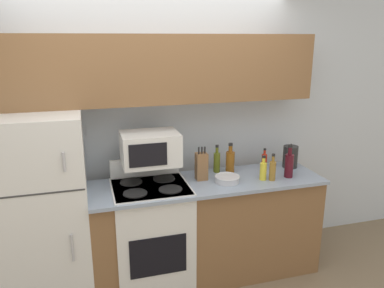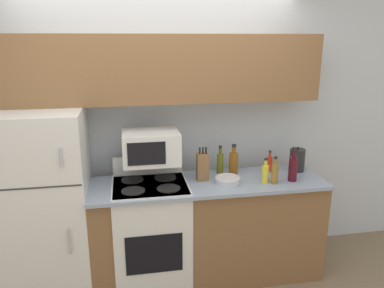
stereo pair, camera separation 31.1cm
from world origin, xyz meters
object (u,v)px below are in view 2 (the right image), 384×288
Objects in this scene: stove at (152,233)px; bottle_vinegar at (275,173)px; bottle_olive_oil at (220,162)px; bottle_cooking_spray at (265,173)px; bottle_wine_red at (293,168)px; microwave at (151,147)px; kettle at (297,160)px; knife_block at (202,166)px; bowl at (228,180)px; refrigerator at (44,204)px; bottle_whiskey at (233,162)px; bottle_hot_sauce at (269,163)px.

stove is 1.19m from bottle_vinegar.
bottle_olive_oil reaches higher than bottle_cooking_spray.
bottle_olive_oil is at bearing 152.39° from bottle_wine_red.
bottle_cooking_spray is (0.96, -0.20, -0.22)m from microwave.
kettle is (0.15, 0.23, -0.01)m from bottle_wine_red.
knife_block reaches higher than stove.
bottle_olive_oil is 0.52m from bottle_vinegar.
bowl is at bearing -89.84° from bottle_olive_oil.
bottle_wine_red reaches higher than bottle_vinegar.
refrigerator reaches higher than bottle_vinegar.
bowl is 0.91× the size of bottle_vinegar.
microwave is 0.67m from bottle_olive_oil.
refrigerator is at bearing -179.69° from microwave.
bottle_whiskey reaches higher than bottle_hot_sauce.
bottle_vinegar is (0.28, -0.29, -0.02)m from bottle_whiskey.
bottle_olive_oil is (0.66, 0.19, 0.55)m from stove.
bottle_wine_red reaches higher than bottle_hot_sauce.
bottle_cooking_spray is at bearing -50.45° from bottle_whiskey.
refrigerator is 0.94m from stove.
bottle_olive_oil is 0.47m from bottle_hot_sauce.
knife_block is 1.36× the size of bottle_cooking_spray.
refrigerator is 7.34× the size of bowl.
bottle_whiskey is (0.11, 0.22, 0.08)m from bowl.
bottle_vinegar is 0.42m from kettle.
stove is (0.88, -0.09, -0.31)m from refrigerator.
bottle_olive_oil reaches higher than stove.
bottle_olive_oil is at bearing 3.82° from refrigerator.
bottle_olive_oil is (0.63, 0.10, -0.21)m from microwave.
bottle_hot_sauce is at bearing 7.63° from stove.
knife_block is 0.32m from bottle_whiskey.
kettle is at bearing -5.34° from bottle_olive_oil.
bottle_whiskey is at bearing 4.02° from microwave.
microwave reaches higher than knife_block.
stove is 5.09× the size of bowl.
bowl is at bearing -6.78° from stove.
bottle_wine_red is 0.25m from bottle_cooking_spray.
bottle_hot_sauce is (0.46, 0.23, 0.05)m from bowl.
microwave is 0.71m from bowl.
refrigerator is 1.67m from bottle_whiskey.
bottle_whiskey is at bearing 62.98° from bowl.
bottle_cooking_spray is at bearing 179.55° from bottle_wine_red.
kettle is (1.36, 0.03, -0.20)m from microwave.
bowl is 0.93× the size of kettle.
bottle_olive_oil reaches higher than bottle_vinegar.
knife_block is 0.62m from bottle_vinegar.
bottle_hot_sauce is at bearing 112.87° from bottle_wine_red.
knife_block reaches higher than kettle.
bottle_olive_oil is 1.08× the size of bottle_vinegar.
bottle_hot_sauce is at bearing 26.24° from bowl.
bottle_wine_red is at bearing -27.61° from bottle_olive_oil.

